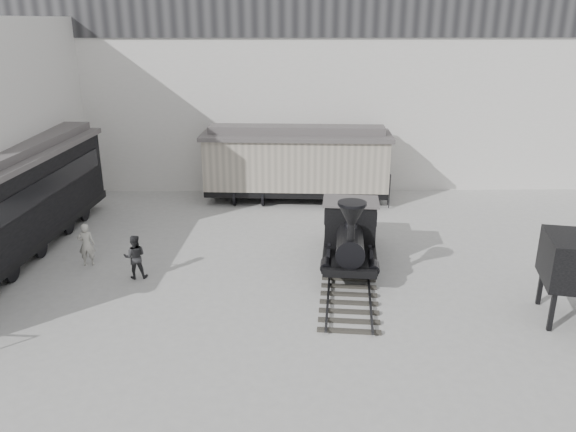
{
  "coord_description": "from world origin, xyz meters",
  "views": [
    {
      "loc": [
        -0.86,
        -15.64,
        8.89
      ],
      "look_at": [
        -0.52,
        3.94,
        2.0
      ],
      "focal_mm": 35.0,
      "sensor_mm": 36.0,
      "label": 1
    }
  ],
  "objects_px": {
    "visitor_b": "(135,257)",
    "locomotive": "(350,237)",
    "visitor_a": "(86,244)",
    "boxcar": "(296,162)"
  },
  "relations": [
    {
      "from": "locomotive",
      "to": "boxcar",
      "type": "xyz_separation_m",
      "value": [
        -1.76,
        8.23,
        0.87
      ]
    },
    {
      "from": "visitor_a",
      "to": "locomotive",
      "type": "bearing_deg",
      "value": 171.07
    },
    {
      "from": "locomotive",
      "to": "visitor_a",
      "type": "bearing_deg",
      "value": -174.6
    },
    {
      "from": "boxcar",
      "to": "visitor_b",
      "type": "relative_size",
      "value": 5.88
    },
    {
      "from": "locomotive",
      "to": "visitor_a",
      "type": "distance_m",
      "value": 9.95
    },
    {
      "from": "visitor_b",
      "to": "locomotive",
      "type": "bearing_deg",
      "value": 178.74
    },
    {
      "from": "visitor_a",
      "to": "visitor_b",
      "type": "bearing_deg",
      "value": 143.86
    },
    {
      "from": "locomotive",
      "to": "visitor_a",
      "type": "height_order",
      "value": "locomotive"
    },
    {
      "from": "locomotive",
      "to": "boxcar",
      "type": "height_order",
      "value": "boxcar"
    },
    {
      "from": "locomotive",
      "to": "visitor_a",
      "type": "xyz_separation_m",
      "value": [
        -9.94,
        0.21,
        -0.32
      ]
    }
  ]
}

